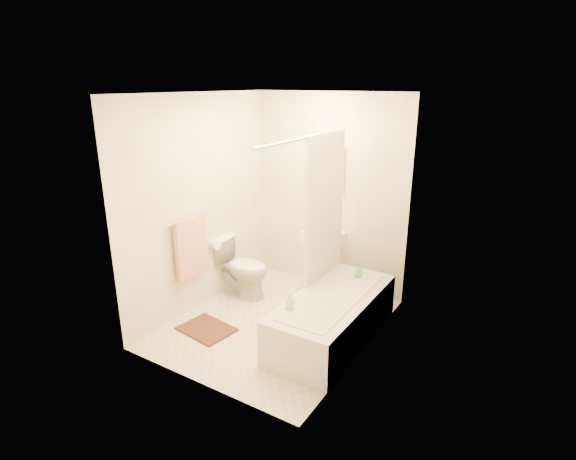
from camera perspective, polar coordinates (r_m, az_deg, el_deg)
The scene contains 17 objects.
floor at distance 4.99m, azimuth -1.55°, elevation -11.75°, with size 2.40×2.40×0.00m, color beige.
ceiling at distance 4.32m, azimuth -1.83°, elevation 16.99°, with size 2.40×2.40×0.00m, color white.
wall_back at distance 5.51m, azimuth 5.23°, elevation 4.62°, with size 2.00×0.02×2.40m, color beige.
wall_left at distance 5.11m, azimuth -11.09°, elevation 3.24°, with size 0.02×2.40×2.40m, color beige.
wall_right at distance 4.07m, azimuth 10.16°, elevation -0.60°, with size 0.02×2.40×2.40m, color beige.
mirror at distance 5.43m, azimuth 5.22°, elevation 7.65°, with size 0.40×0.03×0.55m, color white.
curtain_rod at distance 4.27m, azimuth 2.41°, elevation 11.60°, with size 0.03×0.03×1.70m, color silver.
shower_curtain at distance 4.77m, azimuth 4.65°, elevation 2.71°, with size 0.04×0.80×1.55m, color silver.
towel_bar at distance 4.94m, azimuth -12.63°, elevation 1.40°, with size 0.02×0.02×0.60m, color silver.
towel at distance 5.02m, azimuth -12.14°, elevation -2.15°, with size 0.06×0.45×0.66m, color #CC7266.
toilet_paper at distance 5.30m, azimuth -9.33°, elevation -1.79°, with size 0.12×0.12×0.11m, color white.
toilet at distance 5.49m, azimuth -6.03°, elevation -4.75°, with size 0.41×0.73×0.71m, color silver.
sink at distance 5.50m, azimuth 4.62°, elevation -3.78°, with size 0.44×0.36×0.87m, color white, non-canonical shape.
bathtub at distance 4.66m, azimuth 5.71°, elevation -10.93°, with size 0.72×1.64×0.46m, color silver, non-canonical shape.
bath_mat at distance 4.94m, azimuth -10.29°, elevation -12.26°, with size 0.56×0.42×0.02m, color #4B2A1E.
soap_bottle at distance 4.26m, azimuth 0.21°, elevation -8.92°, with size 0.08×0.08×0.18m, color white.
scrub_brush at distance 5.06m, azimuth 8.99°, elevation -5.46°, with size 0.06×0.21×0.04m, color green.
Camera 1 is at (2.39, -3.60, 2.50)m, focal length 28.00 mm.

